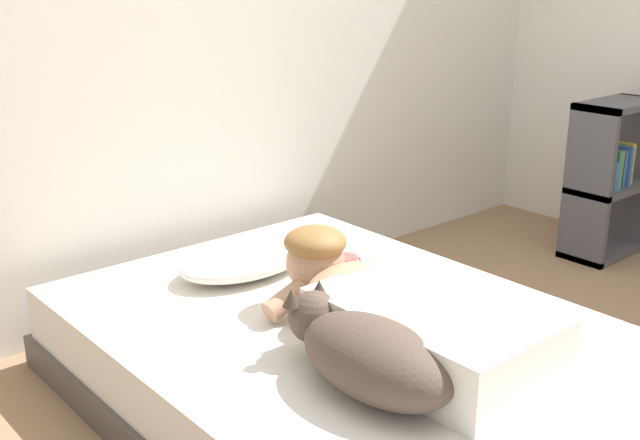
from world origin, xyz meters
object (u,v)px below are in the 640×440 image
coffee_cup (345,266)px  cell_phone (363,315)px  person_lying (397,312)px  pillow (246,258)px  dog (367,353)px  bed (358,372)px  bookshelf (610,177)px

coffee_cup → cell_phone: (-0.18, -0.29, -0.03)m
person_lying → coffee_cup: 0.55m
pillow → coffee_cup: (0.25, -0.25, -0.02)m
coffee_cup → cell_phone: coffee_cup is taller
dog → coffee_cup: 0.78m
bed → dog: dog is taller
pillow → cell_phone: 0.55m
person_lying → coffee_cup: bearing=63.3°
pillow → cell_phone: bearing=-83.1°
bookshelf → cell_phone: bearing=-173.0°
pillow → bookshelf: bearing=-9.4°
dog → bookshelf: 2.20m
coffee_cup → bed: bearing=-126.7°
dog → cell_phone: bearing=47.6°
person_lying → coffee_cup: size_ratio=7.36×
bookshelf → bed: bearing=-171.9°
person_lying → dog: (-0.23, -0.12, -0.00)m
pillow → coffee_cup: size_ratio=4.16×
person_lying → coffee_cup: person_lying is taller
person_lying → cell_phone: bearing=72.9°
person_lying → bookshelf: 1.95m
pillow → person_lying: person_lying is taller
bed → bookshelf: 1.93m
person_lying → coffee_cup: (0.25, 0.49, -0.07)m
dog → coffee_cup: bearing=51.9°
pillow → dog: 0.90m
cell_phone → bed: bearing=-144.7°
person_lying → cell_phone: 0.23m
dog → cell_phone: dog is taller
coffee_cup → pillow: bearing=134.5°
pillow → bookshelf: bookshelf is taller
dog → bookshelf: size_ratio=0.77×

